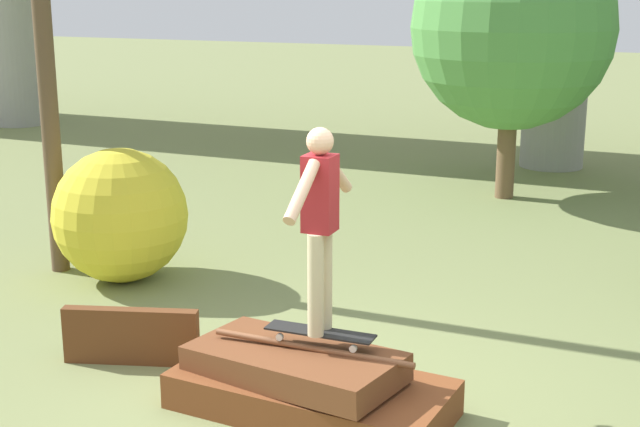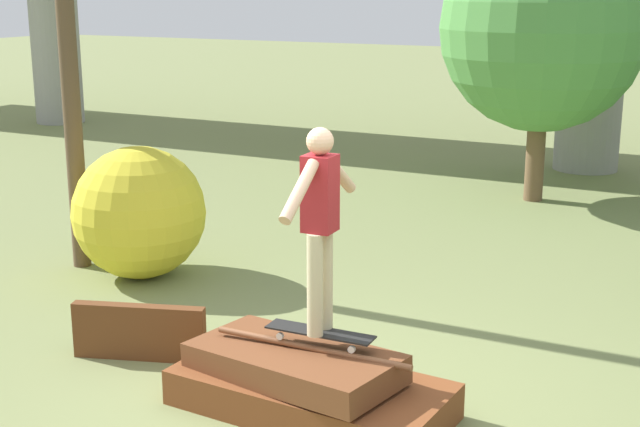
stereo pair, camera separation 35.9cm
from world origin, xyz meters
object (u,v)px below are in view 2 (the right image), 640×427
tree_behind_right (543,29)px  bush_yellow_flowering (139,213)px  skater (320,217)px  skateboard (320,333)px

tree_behind_right → bush_yellow_flowering: bearing=-117.8°
skater → bush_yellow_flowering: (-3.21, 1.92, -0.78)m
tree_behind_right → bush_yellow_flowering: tree_behind_right is taller
tree_behind_right → bush_yellow_flowering: size_ratio=2.76×
skater → tree_behind_right: 7.58m
bush_yellow_flowering → tree_behind_right: bearing=62.2°
bush_yellow_flowering → skater: bearing=-31.0°
skateboard → bush_yellow_flowering: (-3.21, 1.92, 0.11)m
tree_behind_right → skater: bearing=-87.9°
skateboard → skater: (0.00, 0.00, 0.89)m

